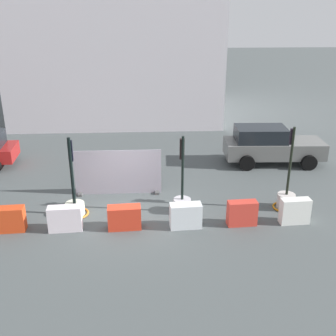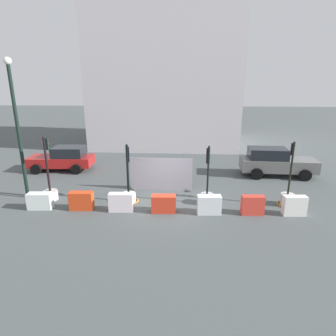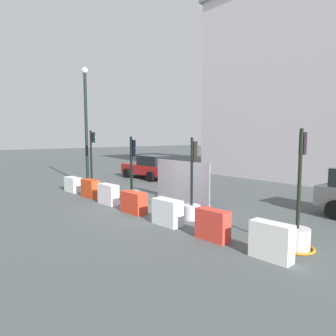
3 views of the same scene
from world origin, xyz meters
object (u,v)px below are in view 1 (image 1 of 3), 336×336
object	(u,v)px
construction_barrier_1	(8,219)
construction_barrier_4	(186,216)
construction_barrier_2	(65,219)
construction_barrier_3	(124,217)
construction_barrier_5	(242,213)
construction_barrier_6	(295,211)
traffic_light_1	(75,203)
traffic_light_3	(286,197)
car_grey_saloon	(270,145)
traffic_light_2	(182,197)

from	to	relation	value
construction_barrier_1	construction_barrier_4	world-z (taller)	construction_barrier_4
construction_barrier_2	construction_barrier_4	size ratio (longest dim) A/B	1.04
construction_barrier_3	construction_barrier_4	size ratio (longest dim) A/B	1.04
construction_barrier_1	construction_barrier_4	bearing A→B (deg)	-0.88
construction_barrier_5	construction_barrier_6	world-z (taller)	construction_barrier_6
construction_barrier_1	construction_barrier_3	bearing A→B (deg)	-0.72
traffic_light_1	construction_barrier_1	bearing A→B (deg)	-152.76
traffic_light_3	construction_barrier_4	bearing A→B (deg)	-162.81
traffic_light_1	car_grey_saloon	xyz separation A→B (m)	(8.47, 4.71, 0.45)
traffic_light_1	construction_barrier_1	distance (m)	2.28
traffic_light_2	car_grey_saloon	world-z (taller)	traffic_light_2
construction_barrier_4	construction_barrier_6	world-z (taller)	construction_barrier_6
traffic_light_3	construction_barrier_2	bearing A→B (deg)	-171.58
traffic_light_1	construction_barrier_4	bearing A→B (deg)	-16.24
construction_barrier_3	car_grey_saloon	distance (m)	8.84
car_grey_saloon	construction_barrier_3	bearing A→B (deg)	-138.86
construction_barrier_3	construction_barrier_4	bearing A→B (deg)	-1.17
traffic_light_2	traffic_light_3	distance (m)	3.88
construction_barrier_1	construction_barrier_4	size ratio (longest dim) A/B	1.01
traffic_light_3	construction_barrier_2	xyz separation A→B (m)	(-7.90, -1.17, 0.00)
traffic_light_3	construction_barrier_6	size ratio (longest dim) A/B	3.04
construction_barrier_4	construction_barrier_6	size ratio (longest dim) A/B	1.05
construction_barrier_4	construction_barrier_2	bearing A→B (deg)	179.66
traffic_light_1	construction_barrier_3	size ratio (longest dim) A/B	2.56
traffic_light_3	construction_barrier_4	world-z (taller)	traffic_light_3
car_grey_saloon	traffic_light_1	bearing A→B (deg)	-150.93
traffic_light_2	construction_barrier_1	size ratio (longest dim) A/B	2.63
traffic_light_2	traffic_light_1	bearing A→B (deg)	-179.96
construction_barrier_3	construction_barrier_2	bearing A→B (deg)	-179.47
traffic_light_2	construction_barrier_6	xyz separation A→B (m)	(3.81, -1.06, -0.12)
construction_barrier_5	car_grey_saloon	bearing A→B (deg)	65.58
construction_barrier_2	traffic_light_3	bearing A→B (deg)	8.42
traffic_light_3	construction_barrier_5	world-z (taller)	traffic_light_3
traffic_light_2	traffic_light_3	xyz separation A→B (m)	(3.88, 0.05, -0.14)
construction_barrier_6	car_grey_saloon	xyz separation A→B (m)	(0.78, 5.76, 0.44)
construction_barrier_3	construction_barrier_5	distance (m)	4.02
traffic_light_3	construction_barrier_5	size ratio (longest dim) A/B	3.06
traffic_light_1	traffic_light_2	size ratio (longest dim) A/B	1.01
construction_barrier_1	construction_barrier_3	world-z (taller)	construction_barrier_1
traffic_light_1	construction_barrier_4	distance (m)	4.06
construction_barrier_2	construction_barrier_6	xyz separation A→B (m)	(7.84, 0.06, 0.02)
construction_barrier_1	construction_barrier_6	xyz separation A→B (m)	(9.72, -0.01, 0.02)
construction_barrier_5	car_grey_saloon	world-z (taller)	car_grey_saloon
traffic_light_2	car_grey_saloon	bearing A→B (deg)	45.70
construction_barrier_4	construction_barrier_6	xyz separation A→B (m)	(3.79, 0.08, 0.02)
traffic_light_3	construction_barrier_6	bearing A→B (deg)	-93.23
construction_barrier_4	car_grey_saloon	distance (m)	7.44
construction_barrier_3	construction_barrier_5	xyz separation A→B (m)	(4.02, 0.02, 0.03)
traffic_light_3	construction_barrier_1	size ratio (longest dim) A/B	2.85
traffic_light_1	traffic_light_2	bearing A→B (deg)	0.04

